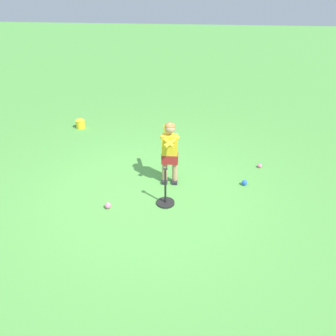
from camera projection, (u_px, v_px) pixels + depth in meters
The scene contains 7 objects.
ground_plane at pixel (147, 194), 5.50m from camera, with size 40.00×40.00×0.00m, color #519942.
child_batter at pixel (170, 148), 5.49m from camera, with size 0.33×0.61×1.08m.
play_ball_behind_batter at pixel (244, 183), 5.71m from camera, with size 0.09×0.09×0.09m, color blue.
play_ball_far_right at pixel (108, 206), 5.15m from camera, with size 0.09×0.09×0.09m, color pink.
play_ball_center_lawn at pixel (260, 166), 6.22m from camera, with size 0.07×0.07×0.07m, color pink.
batting_tee at pixel (165, 198), 5.22m from camera, with size 0.28×0.28×0.62m.
toy_bucket at pixel (80, 124), 7.76m from camera, with size 0.22×0.22×0.19m.
Camera 1 is at (-0.79, 4.48, 3.13)m, focal length 36.44 mm.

